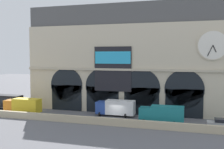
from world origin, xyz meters
The scene contains 7 objects.
ground_plane centered at (0.00, 0.00, 0.00)m, with size 200.00×200.00×0.00m, color slate.
quay_parapet_wall centered at (0.00, -4.42, 0.62)m, with size 90.00×0.70×1.24m, color #BCAD8C.
station_building centered at (0.03, 7.46, 10.82)m, with size 42.11×5.33×22.28m.
box_truck_west centered at (-18.91, -0.90, 1.70)m, with size 7.50×2.91×3.12m.
box_truck_center centered at (-0.47, 2.55, 1.70)m, with size 7.50×2.91×3.12m.
box_truck_mideast centered at (8.71, -0.82, 1.70)m, with size 7.50×2.91×3.12m.
car_east centered at (18.24, -0.89, 0.80)m, with size 4.40×2.22×1.55m.
Camera 1 is at (13.58, -46.73, 11.68)m, focal length 43.05 mm.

